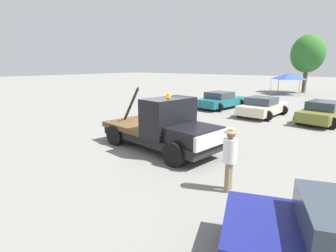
{
  "coord_description": "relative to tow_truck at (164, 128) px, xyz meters",
  "views": [
    {
      "loc": [
        6.81,
        -8.13,
        3.46
      ],
      "look_at": [
        0.5,
        0.0,
        1.05
      ],
      "focal_mm": 28.0,
      "sensor_mm": 36.0,
      "label": 1
    }
  ],
  "objects": [
    {
      "name": "ground_plane",
      "position": [
        -0.33,
        0.04,
        -0.93
      ],
      "size": [
        160.0,
        160.0,
        0.0
      ],
      "primitive_type": "plane",
      "color": "gray"
    },
    {
      "name": "parked_car_cream",
      "position": [
        0.69,
        9.87,
        -0.29
      ],
      "size": [
        2.7,
        4.33,
        1.34
      ],
      "rotation": [
        0.0,
        0.0,
        1.5
      ],
      "color": "beige",
      "rests_on": "ground"
    },
    {
      "name": "parked_car_olive",
      "position": [
        4.39,
        10.12,
        -0.29
      ],
      "size": [
        2.87,
        4.93,
        1.34
      ],
      "rotation": [
        0.0,
        0.0,
        1.41
      ],
      "color": "olive",
      "rests_on": "ground"
    },
    {
      "name": "tow_truck",
      "position": [
        0.0,
        0.0,
        0.0
      ],
      "size": [
        5.67,
        2.75,
        2.51
      ],
      "rotation": [
        0.0,
        0.0,
        -0.13
      ],
      "color": "black",
      "rests_on": "ground"
    },
    {
      "name": "parked_car_teal",
      "position": [
        -3.12,
        11.22,
        -0.29
      ],
      "size": [
        2.92,
        4.73,
        1.34
      ],
      "rotation": [
        0.0,
        0.0,
        1.43
      ],
      "color": "#196670",
      "rests_on": "ground"
    },
    {
      "name": "canopy_tent_blue",
      "position": [
        -1.44,
        25.36,
        1.2
      ],
      "size": [
        3.16,
        3.16,
        2.49
      ],
      "color": "#9E9EA3",
      "rests_on": "ground"
    },
    {
      "name": "tree_left",
      "position": [
        -0.39,
        28.91,
        3.83
      ],
      "size": [
        3.98,
        3.98,
        7.11
      ],
      "color": "brown",
      "rests_on": "ground"
    },
    {
      "name": "person_near_truck",
      "position": [
        3.65,
        -1.68,
        0.13
      ],
      "size": [
        0.4,
        0.4,
        1.81
      ],
      "rotation": [
        0.0,
        0.0,
        0.15
      ],
      "color": "#847051",
      "rests_on": "ground"
    }
  ]
}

